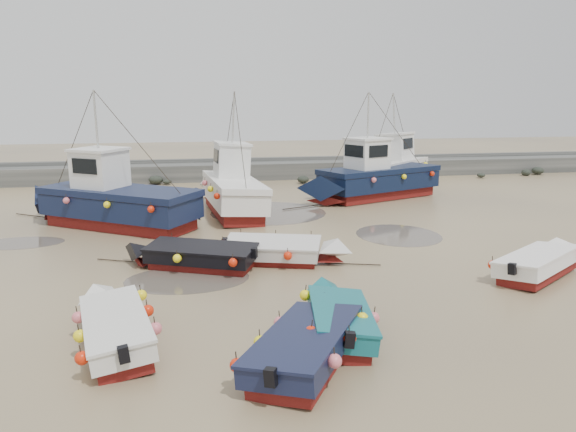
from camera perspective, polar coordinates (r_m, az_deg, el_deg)
name	(u,v)px	position (r m, az deg, el deg)	size (l,w,h in m)	color
ground	(279,264)	(20.40, -0.88, -4.88)	(120.00, 120.00, 0.00)	tan
seawall	(228,171)	(41.70, -6.15, 4.55)	(60.00, 4.92, 1.50)	#5F5F5A
puddle_a	(187,279)	(19.01, -10.18, -6.32)	(4.12, 4.12, 0.01)	#544B42
puddle_b	(398,235)	(25.10, 11.16, -1.90)	(3.67, 3.67, 0.01)	#544B42
puddle_c	(19,243)	(25.78, -25.70, -2.50)	(3.64, 3.64, 0.01)	#544B42
puddle_d	(268,213)	(29.47, -2.02, 0.35)	(6.05, 6.05, 0.01)	#544B42
dinghy_0	(117,321)	(14.55, -17.01, -10.15)	(2.29, 6.11, 1.43)	maroon
dinghy_1	(312,338)	(13.02, 2.45, -12.29)	(3.92, 5.60, 1.43)	maroon
dinghy_2	(336,313)	(14.43, 4.93, -9.77)	(2.22, 5.34, 1.43)	maroon
dinghy_3	(544,260)	(20.85, 24.53, -4.05)	(5.49, 4.06, 1.43)	maroon
dinghy_4	(192,253)	(20.08, -9.76, -3.70)	(5.82, 3.33, 1.43)	maroon
dinghy_5	(283,248)	(20.37, -0.55, -3.28)	(5.60, 2.88, 1.43)	maroon
cabin_boat_0	(109,199)	(27.31, -17.71, 1.68)	(9.48, 7.43, 6.22)	maroon
cabin_boat_1	(230,187)	(29.35, -5.90, 2.91)	(3.09, 10.02, 6.22)	maroon
cabin_boat_2	(372,177)	(33.61, 8.48, 3.93)	(10.41, 5.88, 6.22)	maroon
cabin_boat_3	(396,168)	(38.01, 10.92, 4.82)	(7.75, 7.38, 6.22)	maroon
person	(197,220)	(28.06, -9.27, -0.39)	(0.59, 0.39, 1.61)	#171E38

